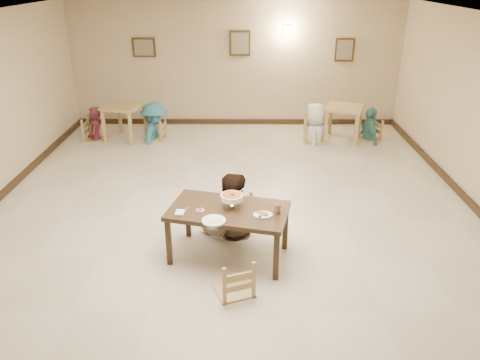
{
  "coord_description": "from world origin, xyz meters",
  "views": [
    {
      "loc": [
        0.19,
        -6.51,
        3.59
      ],
      "look_at": [
        0.14,
        -0.34,
        0.81
      ],
      "focal_mm": 35.0,
      "sensor_mm": 36.0,
      "label": 1
    }
  ],
  "objects_px": {
    "main_table": "(228,214)",
    "bg_diner_a": "(92,107)",
    "bg_table_right": "(344,112)",
    "bg_diner_b": "(153,102)",
    "chair_far": "(234,198)",
    "chair_near": "(234,258)",
    "drink_glass": "(277,208)",
    "bg_diner_d": "(372,107)",
    "curry_warmer": "(232,197)",
    "bg_diner_c": "(317,103)",
    "bg_chair_ll": "(94,119)",
    "bg_chair_lr": "(154,120)",
    "main_diner": "(230,174)",
    "bg_chair_rl": "(316,118)",
    "bg_chair_rr": "(371,120)",
    "bg_table_left": "(124,111)"
  },
  "relations": [
    {
      "from": "chair_near",
      "to": "main_diner",
      "type": "xyz_separation_m",
      "value": [
        -0.08,
        1.44,
        0.47
      ]
    },
    {
      "from": "chair_far",
      "to": "main_diner",
      "type": "relative_size",
      "value": 0.54
    },
    {
      "from": "bg_chair_ll",
      "to": "bg_chair_rr",
      "type": "relative_size",
      "value": 1.07
    },
    {
      "from": "curry_warmer",
      "to": "bg_table_right",
      "type": "relative_size",
      "value": 0.33
    },
    {
      "from": "bg_table_right",
      "to": "bg_chair_rl",
      "type": "bearing_deg",
      "value": -173.06
    },
    {
      "from": "bg_diner_d",
      "to": "main_table",
      "type": "bearing_deg",
      "value": 140.6
    },
    {
      "from": "bg_table_right",
      "to": "bg_diner_b",
      "type": "height_order",
      "value": "bg_diner_b"
    },
    {
      "from": "main_table",
      "to": "bg_diner_b",
      "type": "xyz_separation_m",
      "value": [
        -1.84,
        4.85,
        0.23
      ]
    },
    {
      "from": "curry_warmer",
      "to": "bg_chair_rr",
      "type": "bearing_deg",
      "value": 57.67
    },
    {
      "from": "bg_table_right",
      "to": "bg_diner_b",
      "type": "bearing_deg",
      "value": 179.52
    },
    {
      "from": "bg_diner_a",
      "to": "bg_chair_rl",
      "type": "bearing_deg",
      "value": 81.66
    },
    {
      "from": "bg_table_left",
      "to": "bg_table_right",
      "type": "bearing_deg",
      "value": -0.48
    },
    {
      "from": "chair_near",
      "to": "bg_chair_ll",
      "type": "relative_size",
      "value": 0.93
    },
    {
      "from": "curry_warmer",
      "to": "bg_diner_c",
      "type": "xyz_separation_m",
      "value": [
        1.78,
        4.71,
        0.0
      ]
    },
    {
      "from": "main_diner",
      "to": "bg_diner_a",
      "type": "height_order",
      "value": "main_diner"
    },
    {
      "from": "bg_diner_d",
      "to": "chair_near",
      "type": "bearing_deg",
      "value": 144.96
    },
    {
      "from": "chair_near",
      "to": "bg_chair_rr",
      "type": "distance_m",
      "value": 6.38
    },
    {
      "from": "curry_warmer",
      "to": "bg_chair_lr",
      "type": "height_order",
      "value": "curry_warmer"
    },
    {
      "from": "main_table",
      "to": "bg_diner_a",
      "type": "distance_m",
      "value": 5.76
    },
    {
      "from": "bg_chair_lr",
      "to": "bg_chair_rr",
      "type": "relative_size",
      "value": 0.97
    },
    {
      "from": "bg_table_right",
      "to": "bg_table_left",
      "type": "bearing_deg",
      "value": 179.52
    },
    {
      "from": "chair_far",
      "to": "chair_near",
      "type": "height_order",
      "value": "chair_far"
    },
    {
      "from": "bg_table_right",
      "to": "drink_glass",
      "type": "bearing_deg",
      "value": -110.34
    },
    {
      "from": "main_diner",
      "to": "bg_diner_a",
      "type": "relative_size",
      "value": 1.2
    },
    {
      "from": "chair_near",
      "to": "bg_diner_c",
      "type": "bearing_deg",
      "value": -127.73
    },
    {
      "from": "bg_diner_a",
      "to": "bg_diner_c",
      "type": "xyz_separation_m",
      "value": [
        5.04,
        -0.05,
        0.11
      ]
    },
    {
      "from": "bg_chair_lr",
      "to": "bg_diner_a",
      "type": "relative_size",
      "value": 0.59
    },
    {
      "from": "bg_diner_d",
      "to": "bg_table_right",
      "type": "bearing_deg",
      "value": 86.12
    },
    {
      "from": "chair_near",
      "to": "bg_diner_d",
      "type": "xyz_separation_m",
      "value": [
        3.01,
        5.62,
        0.3
      ]
    },
    {
      "from": "bg_table_right",
      "to": "bg_chair_ll",
      "type": "distance_m",
      "value": 5.68
    },
    {
      "from": "chair_near",
      "to": "bg_table_right",
      "type": "xyz_separation_m",
      "value": [
        2.38,
        5.59,
        0.19
      ]
    },
    {
      "from": "main_table",
      "to": "bg_diner_a",
      "type": "relative_size",
      "value": 1.1
    },
    {
      "from": "bg_chair_rl",
      "to": "bg_diner_a",
      "type": "height_order",
      "value": "bg_diner_a"
    },
    {
      "from": "drink_glass",
      "to": "bg_chair_rr",
      "type": "height_order",
      "value": "bg_chair_rr"
    },
    {
      "from": "chair_far",
      "to": "bg_table_left",
      "type": "bearing_deg",
      "value": 140.85
    },
    {
      "from": "main_table",
      "to": "bg_diner_b",
      "type": "bearing_deg",
      "value": 124.08
    },
    {
      "from": "main_table",
      "to": "chair_far",
      "type": "distance_m",
      "value": 0.77
    },
    {
      "from": "drink_glass",
      "to": "bg_diner_c",
      "type": "relative_size",
      "value": 0.09
    },
    {
      "from": "bg_chair_lr",
      "to": "bg_diner_c",
      "type": "relative_size",
      "value": 0.51
    },
    {
      "from": "bg_chair_rr",
      "to": "bg_diner_c",
      "type": "bearing_deg",
      "value": -98.91
    },
    {
      "from": "bg_chair_ll",
      "to": "bg_diner_d",
      "type": "bearing_deg",
      "value": -87.62
    },
    {
      "from": "bg_diner_a",
      "to": "bg_chair_ll",
      "type": "bearing_deg",
      "value": -7.81
    },
    {
      "from": "drink_glass",
      "to": "bg_chair_ll",
      "type": "height_order",
      "value": "bg_chair_ll"
    },
    {
      "from": "bg_diner_b",
      "to": "bg_chair_lr",
      "type": "bearing_deg",
      "value": 93.74
    },
    {
      "from": "bg_diner_a",
      "to": "bg_diner_c",
      "type": "bearing_deg",
      "value": 81.66
    },
    {
      "from": "curry_warmer",
      "to": "bg_diner_b",
      "type": "bearing_deg",
      "value": 111.4
    },
    {
      "from": "drink_glass",
      "to": "bg_chair_ll",
      "type": "distance_m",
      "value": 6.24
    },
    {
      "from": "main_table",
      "to": "bg_diner_a",
      "type": "height_order",
      "value": "bg_diner_a"
    },
    {
      "from": "main_table",
      "to": "bg_table_right",
      "type": "height_order",
      "value": "bg_table_right"
    },
    {
      "from": "main_diner",
      "to": "bg_chair_rl",
      "type": "distance_m",
      "value": 4.48
    }
  ]
}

